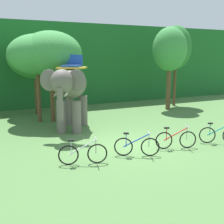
% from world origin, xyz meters
% --- Properties ---
extents(ground_plane, '(80.00, 80.00, 0.00)m').
position_xyz_m(ground_plane, '(0.00, 0.00, 0.00)').
color(ground_plane, '#4C753D').
extents(foliage_hedge, '(36.00, 6.00, 6.13)m').
position_xyz_m(foliage_hedge, '(0.00, 13.83, 3.06)').
color(foliage_hedge, '#1E6028').
rests_on(foliage_hedge, ground).
extents(tree_center, '(3.25, 3.25, 4.92)m').
position_xyz_m(tree_center, '(-2.40, 6.41, 3.79)').
color(tree_center, brown).
rests_on(tree_center, ground).
extents(tree_far_left, '(3.45, 3.45, 4.98)m').
position_xyz_m(tree_far_left, '(-2.03, 8.76, 3.63)').
color(tree_far_left, brown).
rests_on(tree_far_left, ground).
extents(tree_left, '(3.43, 3.43, 5.08)m').
position_xyz_m(tree_left, '(-1.71, 6.09, 3.83)').
color(tree_left, brown).
rests_on(tree_left, ground).
extents(tree_right, '(2.35, 2.35, 5.66)m').
position_xyz_m(tree_right, '(6.64, 6.40, 4.13)').
color(tree_right, brown).
rests_on(tree_right, ground).
extents(tree_far_right, '(2.24, 2.24, 5.91)m').
position_xyz_m(tree_far_right, '(8.06, 7.51, 4.30)').
color(tree_far_right, brown).
rests_on(tree_far_right, ground).
extents(elephant, '(3.25, 4.04, 3.78)m').
position_xyz_m(elephant, '(-1.45, 3.64, 2.20)').
color(elephant, '#665E56').
rests_on(elephant, ground).
extents(bike_white, '(1.65, 0.67, 0.92)m').
position_xyz_m(bike_white, '(-2.69, -1.17, 0.39)').
color(bike_white, black).
rests_on(bike_white, ground).
extents(bike_blue, '(1.53, 0.88, 0.92)m').
position_xyz_m(bike_blue, '(-0.57, -1.26, 0.39)').
color(bike_blue, black).
rests_on(bike_blue, ground).
extents(bike_red, '(1.63, 0.71, 0.92)m').
position_xyz_m(bike_red, '(1.33, -1.18, 0.39)').
color(bike_red, black).
rests_on(bike_red, ground).
extents(bike_teal, '(1.51, 0.90, 0.92)m').
position_xyz_m(bike_teal, '(3.47, -1.41, 0.39)').
color(bike_teal, black).
rests_on(bike_teal, ground).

